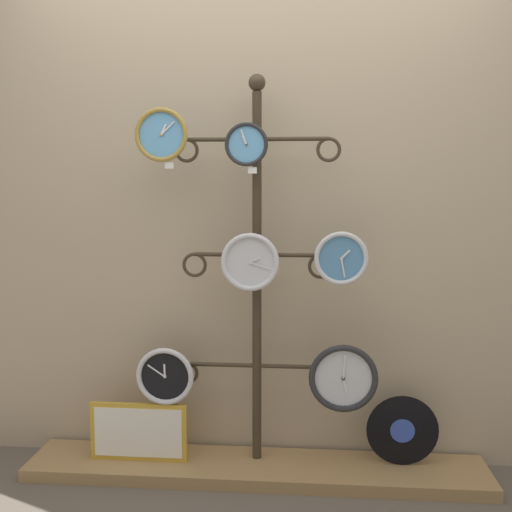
# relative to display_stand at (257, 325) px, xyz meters

# --- Properties ---
(shop_wall) EXTENTS (4.40, 0.04, 2.80)m
(shop_wall) POSITION_rel_display_stand_xyz_m (0.00, 0.16, 0.68)
(shop_wall) COLOR tan
(shop_wall) RESTS_ON ground_plane
(low_shelf) EXTENTS (2.20, 0.36, 0.06)m
(low_shelf) POSITION_rel_display_stand_xyz_m (0.00, -0.06, -0.69)
(low_shelf) COLOR #9E7A4C
(low_shelf) RESTS_ON ground_plane
(display_stand) EXTENTS (0.79, 0.36, 1.89)m
(display_stand) POSITION_rel_display_stand_xyz_m (0.00, 0.00, 0.00)
(display_stand) COLOR #382D1E
(display_stand) RESTS_ON ground_plane
(clock_top_left) EXTENTS (0.24, 0.04, 0.24)m
(clock_top_left) POSITION_rel_display_stand_xyz_m (-0.43, -0.10, 0.89)
(clock_top_left) COLOR #60A8DB
(clock_top_center) EXTENTS (0.20, 0.04, 0.20)m
(clock_top_center) POSITION_rel_display_stand_xyz_m (-0.04, -0.09, 0.85)
(clock_top_center) COLOR #60A8DB
(clock_middle_center) EXTENTS (0.27, 0.04, 0.27)m
(clock_middle_center) POSITION_rel_display_stand_xyz_m (-0.02, -0.09, 0.32)
(clock_middle_center) COLOR silver
(clock_middle_right) EXTENTS (0.24, 0.04, 0.24)m
(clock_middle_right) POSITION_rel_display_stand_xyz_m (0.39, -0.11, 0.34)
(clock_middle_right) COLOR #4C84B2
(clock_bottom_left) EXTENTS (0.28, 0.04, 0.28)m
(clock_bottom_left) POSITION_rel_display_stand_xyz_m (-0.43, -0.08, -0.24)
(clock_bottom_left) COLOR black
(clock_bottom_right) EXTENTS (0.32, 0.04, 0.32)m
(clock_bottom_right) POSITION_rel_display_stand_xyz_m (0.41, -0.12, -0.21)
(clock_bottom_right) COLOR silver
(vinyl_record) EXTENTS (0.34, 0.01, 0.34)m
(vinyl_record) POSITION_rel_display_stand_xyz_m (0.69, -0.02, -0.49)
(vinyl_record) COLOR black
(vinyl_record) RESTS_ON low_shelf
(picture_frame) EXTENTS (0.47, 0.02, 0.28)m
(picture_frame) POSITION_rel_display_stand_xyz_m (-0.57, -0.08, -0.52)
(picture_frame) COLOR gold
(picture_frame) RESTS_ON low_shelf
(price_tag_upper) EXTENTS (0.04, 0.00, 0.03)m
(price_tag_upper) POSITION_rel_display_stand_xyz_m (-0.39, -0.10, 0.75)
(price_tag_upper) COLOR white
(price_tag_mid) EXTENTS (0.04, 0.00, 0.03)m
(price_tag_mid) POSITION_rel_display_stand_xyz_m (-0.01, -0.10, 0.73)
(price_tag_mid) COLOR white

